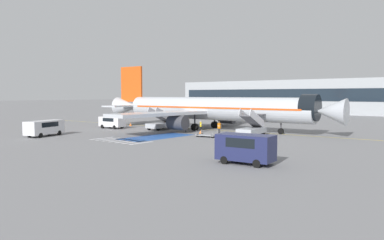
% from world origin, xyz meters
% --- Properties ---
extents(ground_plane, '(600.00, 600.00, 0.00)m').
position_xyz_m(ground_plane, '(0.00, 0.00, 0.00)').
color(ground_plane, slate).
extents(apron_leadline_yellow, '(75.10, 6.15, 0.01)m').
position_xyz_m(apron_leadline_yellow, '(1.61, 0.57, 0.00)').
color(apron_leadline_yellow, gold).
rests_on(apron_leadline_yellow, ground_plane).
extents(apron_stand_patch_blue, '(4.47, 10.49, 0.01)m').
position_xyz_m(apron_stand_patch_blue, '(1.61, -11.91, 0.00)').
color(apron_stand_patch_blue, '#2856A8').
rests_on(apron_stand_patch_blue, ground_plane).
extents(apron_walkway_bar_0, '(0.44, 3.60, 0.01)m').
position_xyz_m(apron_walkway_bar_0, '(-2.59, -17.42, 0.00)').
color(apron_walkway_bar_0, silver).
rests_on(apron_walkway_bar_0, ground_plane).
extents(apron_walkway_bar_1, '(0.44, 3.60, 0.01)m').
position_xyz_m(apron_walkway_bar_1, '(-1.39, -17.42, 0.00)').
color(apron_walkway_bar_1, silver).
rests_on(apron_walkway_bar_1, ground_plane).
extents(apron_walkway_bar_2, '(0.44, 3.60, 0.01)m').
position_xyz_m(apron_walkway_bar_2, '(-0.19, -17.42, 0.00)').
color(apron_walkway_bar_2, silver).
rests_on(apron_walkway_bar_2, ground_plane).
extents(apron_walkway_bar_3, '(0.44, 3.60, 0.01)m').
position_xyz_m(apron_walkway_bar_3, '(1.01, -17.42, 0.00)').
color(apron_walkway_bar_3, silver).
rests_on(apron_walkway_bar_3, ground_plane).
extents(apron_walkway_bar_4, '(0.44, 3.60, 0.01)m').
position_xyz_m(apron_walkway_bar_4, '(2.21, -17.42, 0.00)').
color(apron_walkway_bar_4, silver).
rests_on(apron_walkway_bar_4, ground_plane).
extents(apron_walkway_bar_5, '(0.44, 3.60, 0.01)m').
position_xyz_m(apron_walkway_bar_5, '(3.41, -17.42, 0.00)').
color(apron_walkway_bar_5, silver).
rests_on(apron_walkway_bar_5, ground_plane).
extents(apron_walkway_bar_6, '(0.44, 3.60, 0.01)m').
position_xyz_m(apron_walkway_bar_6, '(4.61, -17.42, 0.00)').
color(apron_walkway_bar_6, silver).
rests_on(apron_walkway_bar_6, ground_plane).
extents(airliner, '(40.65, 34.27, 10.51)m').
position_xyz_m(airliner, '(0.89, 0.51, 3.30)').
color(airliner, '#B7BCC4').
rests_on(airliner, ground_plane).
extents(boarding_stairs_forward, '(2.57, 5.37, 3.70)m').
position_xyz_m(boarding_stairs_forward, '(10.54, -3.05, 0.95)').
color(boarding_stairs_forward, '#ADB2BA').
rests_on(boarding_stairs_forward, ground_plane).
extents(boarding_stairs_aft, '(2.57, 5.37, 3.61)m').
position_xyz_m(boarding_stairs_aft, '(-5.07, -4.29, 0.94)').
color(boarding_stairs_aft, '#ADB2BA').
rests_on(boarding_stairs_aft, ground_plane).
extents(fuel_tanker, '(9.14, 2.99, 3.38)m').
position_xyz_m(fuel_tanker, '(-5.12, 25.44, 1.70)').
color(fuel_tanker, '#38383D').
rests_on(fuel_tanker, ground_plane).
extents(service_van_0, '(4.52, 2.36, 1.90)m').
position_xyz_m(service_van_0, '(-12.64, -7.87, 1.15)').
color(service_van_0, silver).
rests_on(service_van_0, ground_plane).
extents(service_van_1, '(3.56, 5.84, 2.06)m').
position_xyz_m(service_van_1, '(-10.48, -20.74, 1.24)').
color(service_van_1, silver).
rests_on(service_van_1, ground_plane).
extents(service_van_2, '(4.67, 2.55, 2.35)m').
position_xyz_m(service_van_2, '(20.48, -20.93, 1.40)').
color(service_van_2, '#1E234C').
rests_on(service_van_2, ground_plane).
extents(baggage_cart, '(2.82, 1.92, 0.87)m').
position_xyz_m(baggage_cart, '(6.70, -7.85, 0.26)').
color(baggage_cart, gray).
rests_on(baggage_cart, ground_plane).
extents(ground_crew_0, '(0.47, 0.47, 1.71)m').
position_xyz_m(ground_crew_0, '(0.40, -4.72, 0.99)').
color(ground_crew_0, '#2D2D33').
rests_on(ground_crew_0, ground_plane).
extents(ground_crew_1, '(0.46, 0.48, 1.65)m').
position_xyz_m(ground_crew_1, '(2.11, -3.34, 0.94)').
color(ground_crew_1, black).
rests_on(ground_crew_1, ground_plane).
extents(ground_crew_2, '(0.44, 0.26, 1.87)m').
position_xyz_m(ground_crew_2, '(6.65, -5.03, 1.09)').
color(ground_crew_2, '#2D2D33').
rests_on(ground_crew_2, ground_plane).
extents(traffic_cone_0, '(0.49, 0.49, 0.54)m').
position_xyz_m(traffic_cone_0, '(-14.15, -2.62, 0.27)').
color(traffic_cone_0, orange).
rests_on(traffic_cone_0, ground_plane).
extents(traffic_cone_1, '(0.47, 0.47, 0.52)m').
position_xyz_m(traffic_cone_1, '(3.68, -5.38, 0.26)').
color(traffic_cone_1, orange).
rests_on(traffic_cone_1, ground_plane).
extents(terminal_building, '(89.30, 12.10, 9.81)m').
position_xyz_m(terminal_building, '(-7.24, 62.24, 4.91)').
color(terminal_building, '#9EA3A8').
rests_on(terminal_building, ground_plane).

